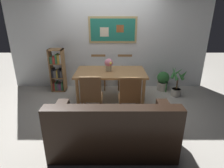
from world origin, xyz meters
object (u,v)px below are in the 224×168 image
Objects in this scene: flower_vase at (110,64)px; dining_chair_far_left at (99,69)px; potted_palm at (178,84)px; bookshelf at (59,71)px; dining_chair_near_right at (130,95)px; dining_table at (111,75)px; dining_chair_near_left at (92,94)px; dining_chair_far_right at (126,69)px; leather_couch at (113,131)px; potted_ivy at (164,81)px.

dining_chair_far_left is at bearing 110.00° from flower_vase.
dining_chair_far_left is 1.19× the size of potted_palm.
dining_chair_near_right is at bearing -40.62° from bookshelf.
bookshelf is at bearing 173.32° from potted_palm.
dining_chair_near_left reaches higher than dining_table.
dining_chair_far_left is 1.00× the size of dining_chair_far_right.
potted_palm is at bearing 41.75° from dining_chair_near_right.
bookshelf is (-1.76, -0.22, -0.01)m from dining_chair_far_right.
dining_chair_near_left is at bearing -113.52° from dining_chair_far_right.
leather_couch is (0.37, -2.50, -0.23)m from dining_chair_far_left.
dining_chair_far_left is 1.67m from dining_chair_near_left.
dining_chair_far_right is at bearing 66.07° from dining_table.
dining_table is at bearing -170.03° from potted_palm.
flower_vase is (-0.40, 0.90, 0.35)m from dining_chair_near_right.
potted_palm is (3.01, -0.35, -0.21)m from bookshelf.
flower_vase reaches higher than dining_chair_far_right.
dining_table is 2.75× the size of potted_ivy.
dining_chair_near_left is (-0.71, 0.03, 0.00)m from dining_chair_near_right.
leather_couch is (-0.32, -0.80, -0.23)m from dining_chair_near_right.
dining_chair_far_right is (0.38, 0.85, -0.10)m from dining_table.
dining_chair_near_right is 0.82× the size of bookshelf.
potted_ivy is at bearing 25.46° from dining_table.
bookshelf reaches higher than leather_couch.
flower_vase is at bearing 130.92° from dining_table.
dining_chair_far_right reaches higher than potted_ivy.
potted_ivy is 1.68m from flower_vase.
flower_vase is at bearing -171.85° from potted_palm.
dining_table is 1.71× the size of dining_chair_near_left.
dining_chair_far_right is at bearing 0.07° from dining_chair_far_left.
dining_chair_far_left is 1.76m from potted_ivy.
leather_couch reaches higher than potted_ivy.
dining_chair_far_left is 1.84m from dining_chair_near_right.
potted_ivy is at bearing 40.43° from dining_chair_near_left.
leather_couch is 6.50× the size of flower_vase.
potted_ivy is (1.74, 1.48, -0.28)m from dining_chair_near_left.
flower_vase is (1.34, -0.59, 0.35)m from bookshelf.
flower_vase is (-1.43, -0.61, 0.63)m from potted_ivy.
dining_chair_near_right reaches higher than potted_palm.
potted_ivy is (1.03, 1.51, -0.28)m from dining_chair_near_right.
dining_chair_far_left and dining_chair_near_right have the same top height.
dining_chair_near_right is at bearing -90.75° from dining_chair_far_right.
dining_chair_near_right is at bearing -66.09° from flower_vase.
leather_couch is 2.50m from potted_palm.
dining_chair_near_right is at bearing -124.33° from potted_ivy.
potted_palm reaches higher than dining_table.
dining_chair_near_left is 2.28m from potted_palm.
dining_chair_near_right and dining_chair_near_left have the same top height.
flower_vase is at bearing -117.49° from dining_chair_far_right.
dining_chair_near_left is 0.98m from flower_vase.
dining_chair_far_right is 1.61× the size of potted_ivy.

